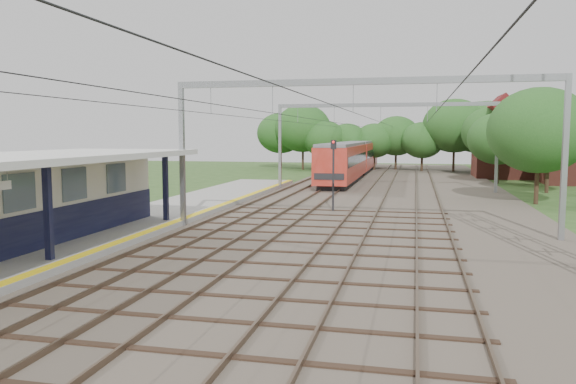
# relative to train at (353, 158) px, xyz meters

# --- Properties ---
(ground) EXTENTS (160.00, 160.00, 0.00)m
(ground) POSITION_rel_train_xyz_m (0.50, -49.79, -2.05)
(ground) COLOR #2D4C1E
(ground) RESTS_ON ground
(ballast_bed) EXTENTS (18.00, 90.00, 0.10)m
(ballast_bed) POSITION_rel_train_xyz_m (4.50, -19.79, -2.00)
(ballast_bed) COLOR #473D33
(ballast_bed) RESTS_ON ground
(platform) EXTENTS (5.00, 52.00, 0.35)m
(platform) POSITION_rel_train_xyz_m (-7.00, -35.79, -1.88)
(platform) COLOR gray
(platform) RESTS_ON ground
(yellow_stripe) EXTENTS (0.45, 52.00, 0.01)m
(yellow_stripe) POSITION_rel_train_xyz_m (-4.75, -35.79, -1.70)
(yellow_stripe) COLOR yellow
(yellow_stripe) RESTS_ON platform
(rail_tracks) EXTENTS (11.80, 88.00, 0.15)m
(rail_tracks) POSITION_rel_train_xyz_m (2.00, -19.79, -1.88)
(rail_tracks) COLOR brown
(rail_tracks) RESTS_ON ballast_bed
(catenary_system) EXTENTS (17.22, 88.00, 7.00)m
(catenary_system) POSITION_rel_train_xyz_m (3.89, -24.51, 3.46)
(catenary_system) COLOR gray
(catenary_system) RESTS_ON ground
(tree_band) EXTENTS (31.72, 30.88, 8.82)m
(tree_band) POSITION_rel_train_xyz_m (4.34, 7.33, 2.87)
(tree_band) COLOR #382619
(tree_band) RESTS_ON ground
(house_far) EXTENTS (8.00, 6.12, 8.66)m
(house_far) POSITION_rel_train_xyz_m (16.50, 2.21, 1.18)
(house_far) COLOR brown
(house_far) RESTS_ON ground
(train) EXTENTS (2.79, 34.70, 3.67)m
(train) POSITION_rel_train_xyz_m (0.00, 0.00, 0.00)
(train) COLOR black
(train) RESTS_ON ballast_bed
(signal_post) EXTENTS (0.32, 0.28, 4.20)m
(signal_post) POSITION_rel_train_xyz_m (1.85, -27.93, 0.56)
(signal_post) COLOR black
(signal_post) RESTS_ON ground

